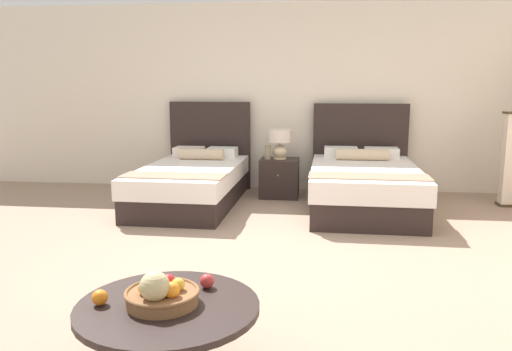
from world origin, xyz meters
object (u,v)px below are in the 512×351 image
Objects in this scene: bed_near_corner at (364,184)px; nightstand at (279,178)px; bed_near_window at (193,181)px; floor_lamp_corner at (509,160)px; vase at (268,152)px; loose_orange at (100,297)px; table_lamp at (280,140)px; loose_apple at (207,281)px; fruit_bowl at (161,293)px; coffee_table at (168,323)px.

nightstand is (-1.08, 0.53, -0.04)m from bed_near_corner.
bed_near_window is 1.90× the size of floor_lamp_corner.
loose_orange is at bearing -95.19° from vase.
nightstand is at bearing 14.45° from vase.
bed_near_corner is 1.36m from vase.
table_lamp is 5.04× the size of loose_apple.
fruit_bowl is 4.84× the size of loose_apple.
vase is at bearing 84.81° from loose_orange.
nightstand reaches higher than coffee_table.
vase reaches higher than loose_orange.
loose_apple is (-0.07, -4.21, 0.19)m from nightstand.
loose_orange is (-0.49, -0.28, 0.00)m from loose_apple.
table_lamp is at bearing 86.80° from fruit_bowl.
bed_near_corner is 5.57× the size of table_lamp.
vase reaches higher than loose_apple.
coffee_table is 5.29m from floor_lamp_corner.
table_lamp is 4.93× the size of loose_orange.
coffee_table is at bearing -123.61° from loose_apple.
floor_lamp_corner is at bearing 5.05° from bed_near_window.
bed_near_window reaches higher than bed_near_corner.
bed_near_corner reaches higher than loose_orange.
bed_near_corner is 1.86m from floor_lamp_corner.
bed_near_window is 3.82m from loose_apple.
loose_apple is at bearing -126.22° from floor_lamp_corner.
loose_orange is 5.53m from floor_lamp_corner.
bed_near_window is at bearing 101.82° from fruit_bowl.
floor_lamp_corner is at bearing -2.45° from vase.
nightstand is at bearing 153.99° from bed_near_corner.
bed_near_corner is 3.86m from loose_apple.
nightstand is 4.44m from coffee_table.
table_lamp is at bearing 21.15° from vase.
fruit_bowl is at bearing -108.68° from bed_near_corner.
bed_near_corner is (2.15, -0.01, 0.01)m from bed_near_window.
coffee_table is 11.90× the size of loose_apple.
floor_lamp_corner is at bearing 53.78° from loose_apple.
table_lamp is (1.07, 0.54, 0.48)m from bed_near_window.
table_lamp is 4.55m from loose_orange.
bed_near_window is 28.49× the size of loose_apple.
loose_orange is (-0.40, -4.45, -0.16)m from vase.
loose_apple is 5.00m from floor_lamp_corner.
vase is at bearing -158.85° from table_lamp.
coffee_table is 0.37m from loose_orange.
fruit_bowl is at bearing -125.57° from loose_apple.
fruit_bowl is at bearing -126.18° from floor_lamp_corner.
loose_orange is at bearing -171.08° from coffee_table.
coffee_table is (-0.22, -4.44, 0.04)m from nightstand.
fruit_bowl is (0.82, -3.94, 0.18)m from bed_near_window.
coffee_table is 0.79× the size of floor_lamp_corner.
bed_near_corner is 1.88× the size of floor_lamp_corner.
floor_lamp_corner is at bearing 53.92° from coffee_table.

